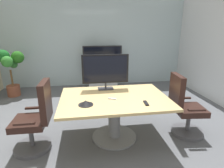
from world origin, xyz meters
TOP-DOWN VIEW (x-y plane):
  - ground_plane at (0.00, 0.00)m, footprint 7.16×7.16m
  - wall_back_glass_partition at (0.00, 3.08)m, footprint 5.90×0.10m
  - conference_table at (0.11, -0.17)m, footprint 1.74×1.24m
  - office_chair_left at (-1.12, -0.28)m, footprint 0.60×0.57m
  - office_chair_right at (1.33, -0.23)m, footprint 0.62×0.60m
  - tv_monitor at (0.02, 0.28)m, footprint 0.84×0.18m
  - wall_display_unit at (0.22, 2.72)m, footprint 1.20×0.36m
  - potted_plant at (-2.31, 2.29)m, footprint 0.67×0.59m
  - conference_phone at (-0.36, -0.41)m, footprint 0.22×0.22m
  - remote_control at (0.53, -0.50)m, footprint 0.06×0.17m
  - whiteboard_marker at (0.05, -0.25)m, footprint 0.13×0.06m

SIDE VIEW (x-z plane):
  - ground_plane at x=0.00m, z-range 0.00..0.00m
  - wall_display_unit at x=0.22m, z-range -0.21..1.10m
  - office_chair_left at x=-1.12m, z-range -0.09..1.00m
  - office_chair_right at x=1.33m, z-range -0.09..1.00m
  - conference_table at x=0.11m, z-range 0.18..0.92m
  - remote_control at x=0.53m, z-range 0.74..0.76m
  - whiteboard_marker at x=0.05m, z-range 0.74..0.76m
  - conference_phone at x=-0.36m, z-range 0.74..0.81m
  - potted_plant at x=-2.31m, z-range 0.18..1.47m
  - tv_monitor at x=0.02m, z-range 0.78..1.42m
  - wall_back_glass_partition at x=0.00m, z-range 0.00..2.76m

